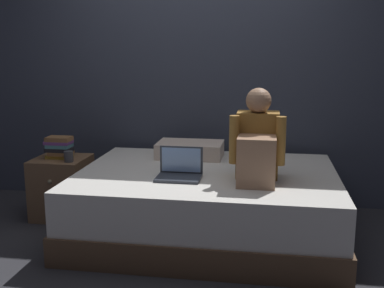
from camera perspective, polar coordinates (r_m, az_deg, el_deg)
ground_plane at (r=3.53m, az=-2.12°, el=-12.60°), size 8.00×8.00×0.00m
wall_back at (r=4.41m, az=0.86°, el=10.32°), size 5.60×0.10×2.70m
bed at (r=3.68m, az=1.85°, el=-7.27°), size 2.00×1.50×0.52m
nightstand at (r=4.24m, az=-15.55°, el=-5.11°), size 0.44×0.46×0.52m
person_sitting at (r=3.34m, az=7.94°, el=-0.22°), size 0.39×0.44×0.66m
laptop at (r=3.41m, az=-1.51°, el=-3.24°), size 0.32×0.23×0.22m
pillow at (r=4.06m, az=-0.23°, el=-0.69°), size 0.56×0.36×0.13m
book_stack at (r=4.15m, az=-15.85°, el=-0.39°), size 0.23×0.17×0.19m
mug at (r=4.00m, az=-14.80°, el=-1.49°), size 0.08×0.08×0.09m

